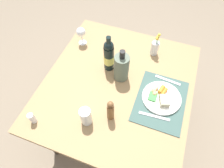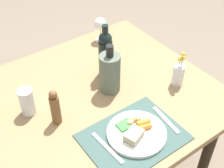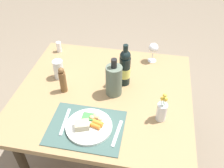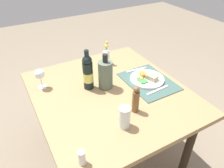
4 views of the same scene
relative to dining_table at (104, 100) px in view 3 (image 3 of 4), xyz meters
name	(u,v)px [view 3 (image 3 of 4)]	position (x,y,z in m)	size (l,w,h in m)	color
ground_plane	(105,152)	(0.00, 0.00, -0.62)	(8.00, 8.00, 0.00)	#7E6F5B
dining_table	(104,100)	(0.00, 0.00, 0.00)	(1.17, 1.07, 0.70)	#99794F
placemat	(86,127)	(-0.03, -0.33, 0.08)	(0.44, 0.33, 0.01)	#3C5851
dinner_plate	(89,125)	(-0.02, -0.32, 0.10)	(0.27, 0.27, 0.06)	white
fork	(65,121)	(-0.17, -0.31, 0.09)	(0.02, 0.21, 0.01)	silver
knife	(117,133)	(0.15, -0.34, 0.09)	(0.02, 0.19, 0.01)	silver
pepper_mill	(63,80)	(-0.27, -0.04, 0.17)	(0.05, 0.05, 0.19)	brown
water_tumbler	(59,70)	(-0.35, 0.09, 0.14)	(0.07, 0.07, 0.14)	silver
wine_glass	(153,48)	(0.30, 0.42, 0.19)	(0.07, 0.07, 0.16)	white
salt_shaker	(59,47)	(-0.46, 0.42, 0.12)	(0.04, 0.04, 0.09)	white
flower_vase	(162,111)	(0.39, -0.18, 0.15)	(0.06, 0.06, 0.21)	silver
cooler_bottle	(114,80)	(0.07, 0.00, 0.19)	(0.11, 0.11, 0.27)	#5A6857
wine_bottle	(125,68)	(0.12, 0.12, 0.21)	(0.08, 0.08, 0.31)	black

